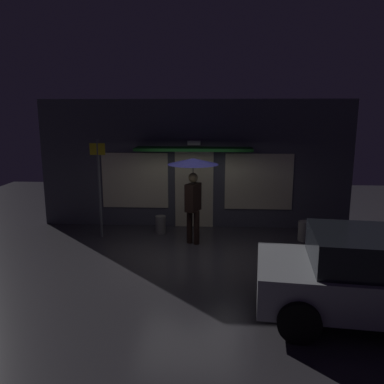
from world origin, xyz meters
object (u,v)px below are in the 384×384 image
(person_with_umbrella, at_px, (193,177))
(parked_car, at_px, (379,277))
(sidewalk_bollard_2, at_px, (304,231))
(sidewalk_bollard, at_px, (161,225))
(street_sign_post, at_px, (99,183))

(person_with_umbrella, xyz_separation_m, parked_car, (3.17, -3.52, -0.99))
(person_with_umbrella, relative_size, parked_car, 0.55)
(person_with_umbrella, distance_m, sidewalk_bollard_2, 3.25)
(sidewalk_bollard, relative_size, sidewalk_bollard_2, 0.95)
(parked_car, height_order, sidewalk_bollard_2, parked_car)
(parked_car, bearing_deg, sidewalk_bollard_2, 100.58)
(street_sign_post, relative_size, sidewalk_bollard, 5.34)
(parked_car, height_order, sidewalk_bollard, parked_car)
(person_with_umbrella, distance_m, sidewalk_bollard, 1.92)
(person_with_umbrella, height_order, parked_car, person_with_umbrella)
(parked_car, xyz_separation_m, sidewalk_bollard, (-4.11, 4.31, -0.49))
(sidewalk_bollard, bearing_deg, sidewalk_bollard_2, -5.74)
(parked_car, relative_size, street_sign_post, 1.52)
(person_with_umbrella, distance_m, parked_car, 4.84)
(person_with_umbrella, relative_size, street_sign_post, 0.84)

